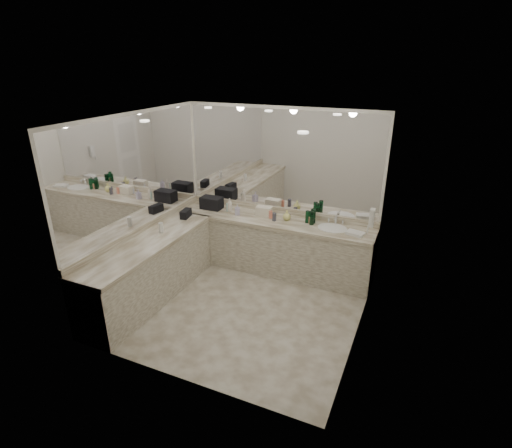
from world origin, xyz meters
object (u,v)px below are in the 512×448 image
at_px(soap_bottle_b, 237,210).
at_px(soap_bottle_a, 230,205).
at_px(black_toiletry_bag, 212,203).
at_px(hand_towel, 355,233).
at_px(sink, 332,229).
at_px(wall_phone, 372,218).
at_px(cream_cosmetic_case, 264,211).
at_px(soap_bottle_c, 287,215).

bearing_deg(soap_bottle_b, soap_bottle_a, 153.20).
xyz_separation_m(black_toiletry_bag, hand_towel, (2.43, -0.11, -0.08)).
distance_m(sink, black_toiletry_bag, 2.08).
xyz_separation_m(wall_phone, black_toiletry_bag, (-2.68, 0.52, -0.35)).
height_order(cream_cosmetic_case, soap_bottle_b, soap_bottle_b).
height_order(sink, cream_cosmetic_case, cream_cosmetic_case).
bearing_deg(black_toiletry_bag, soap_bottle_a, 0.33).
height_order(sink, soap_bottle_c, soap_bottle_c).
relative_size(hand_towel, soap_bottle_b, 1.41).
xyz_separation_m(soap_bottle_a, soap_bottle_b, (0.19, -0.09, -0.02)).
distance_m(sink, wall_phone, 0.91).
bearing_deg(black_toiletry_bag, soap_bottle_c, 0.58).
bearing_deg(hand_towel, soap_bottle_c, 173.44).
xyz_separation_m(sink, soap_bottle_c, (-0.74, 0.04, 0.09)).
relative_size(sink, hand_towel, 1.76).
distance_m(hand_towel, soap_bottle_b, 1.90).
bearing_deg(black_toiletry_bag, soap_bottle_b, -9.88).
xyz_separation_m(sink, wall_phone, (0.61, -0.50, 0.46)).
bearing_deg(soap_bottle_b, cream_cosmetic_case, 20.93).
xyz_separation_m(sink, cream_cosmetic_case, (-1.14, 0.09, 0.08)).
xyz_separation_m(black_toiletry_bag, soap_bottle_b, (0.53, -0.09, -0.01)).
xyz_separation_m(wall_phone, soap_bottle_c, (-1.34, 0.54, -0.37)).
height_order(sink, hand_towel, hand_towel).
relative_size(black_toiletry_bag, hand_towel, 1.41).
xyz_separation_m(soap_bottle_b, soap_bottle_c, (0.81, 0.11, -0.01)).
bearing_deg(soap_bottle_b, soap_bottle_c, 7.43).
height_order(hand_towel, soap_bottle_a, soap_bottle_a).
height_order(sink, wall_phone, wall_phone).
bearing_deg(soap_bottle_c, black_toiletry_bag, -179.42).
bearing_deg(hand_towel, wall_phone, -58.84).
xyz_separation_m(hand_towel, soap_bottle_b, (-1.90, 0.02, 0.07)).
xyz_separation_m(black_toiletry_bag, cream_cosmetic_case, (0.93, 0.06, -0.03)).
xyz_separation_m(cream_cosmetic_case, soap_bottle_a, (-0.59, -0.06, 0.04)).
bearing_deg(soap_bottle_a, cream_cosmetic_case, 5.90).
height_order(sink, soap_bottle_a, soap_bottle_a).
distance_m(sink, cream_cosmetic_case, 1.15).
relative_size(cream_cosmetic_case, soap_bottle_c, 1.54).
height_order(black_toiletry_bag, hand_towel, black_toiletry_bag).
distance_m(wall_phone, soap_bottle_c, 1.49).
height_order(black_toiletry_bag, soap_bottle_b, black_toiletry_bag).
relative_size(sink, wall_phone, 1.83).
height_order(wall_phone, hand_towel, wall_phone).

